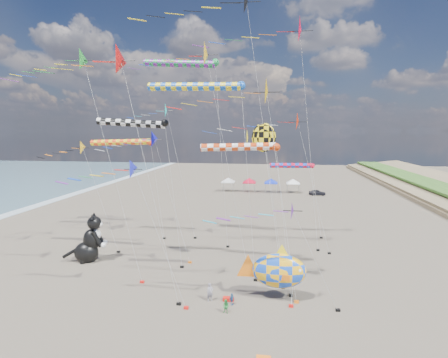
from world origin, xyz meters
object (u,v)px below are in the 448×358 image
at_px(person_adult, 210,292).
at_px(child_green, 226,307).
at_px(cat_inflatable, 88,238).
at_px(fish_inflatable, 278,271).
at_px(parked_car, 317,192).
at_px(child_blue, 232,299).

distance_m(person_adult, child_green, 2.41).
height_order(cat_inflatable, child_green, cat_inflatable).
bearing_deg(person_adult, fish_inflatable, -21.47).
height_order(child_green, parked_car, parked_car).
distance_m(person_adult, parked_car, 53.39).
bearing_deg(fish_inflatable, cat_inflatable, 163.39).
distance_m(child_green, child_blue, 1.44).
distance_m(cat_inflatable, parked_car, 53.25).
distance_m(child_green, parked_car, 54.71).
height_order(person_adult, child_blue, person_adult).
distance_m(cat_inflatable, child_blue, 18.26).
height_order(fish_inflatable, child_blue, fish_inflatable).
bearing_deg(parked_car, cat_inflatable, 146.66).
height_order(cat_inflatable, person_adult, cat_inflatable).
distance_m(fish_inflatable, child_green, 5.27).
bearing_deg(parked_car, child_green, 166.33).
distance_m(fish_inflatable, parked_car, 51.26).
bearing_deg(person_adult, cat_inflatable, 123.86).
bearing_deg(person_adult, parked_car, 43.25).
distance_m(fish_inflatable, child_blue, 4.50).
bearing_deg(cat_inflatable, child_green, -44.89).
xyz_separation_m(fish_inflatable, child_blue, (-3.74, -1.30, -2.14)).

